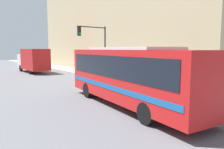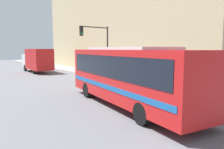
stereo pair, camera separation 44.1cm
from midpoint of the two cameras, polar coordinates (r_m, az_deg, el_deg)
name	(u,v)px [view 1 (the left image)]	position (r m, az deg, el deg)	size (l,w,h in m)	color
ground_plane	(156,113)	(10.90, 10.31, -9.84)	(120.00, 120.00, 0.00)	slate
sidewalk	(76,71)	(30.55, -9.77, 0.93)	(3.24, 70.00, 0.14)	#A8A399
building_facade	(113,24)	(31.05, -0.17, 12.94)	(6.00, 33.34, 12.93)	tan
city_bus	(131,73)	(11.70, 3.82, 0.50)	(3.75, 10.29, 3.17)	red
delivery_truck	(33,60)	(30.55, -20.32, 3.63)	(2.20, 7.29, 3.09)	#B21919
fire_hydrant	(145,80)	(18.31, 7.97, -1.43)	(0.27, 0.36, 0.76)	#999999
traffic_light_pole	(96,42)	(22.26, -4.81, 8.36)	(3.28, 0.35, 5.24)	#2D2D2D
parking_meter	(133,73)	(19.33, 4.91, 0.35)	(0.14, 0.14, 1.19)	#2D2D2D
pedestrian_near_corner	(98,67)	(25.61, -4.05, 1.98)	(0.34, 0.34, 1.67)	#47382D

